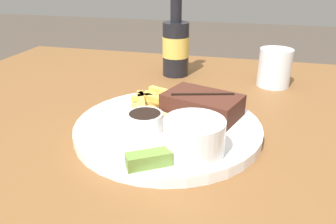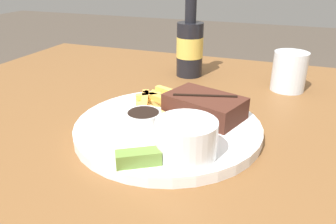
{
  "view_description": "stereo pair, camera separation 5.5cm",
  "coord_description": "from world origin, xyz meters",
  "px_view_note": "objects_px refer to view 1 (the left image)",
  "views": [
    {
      "loc": [
        0.12,
        -0.48,
        1.01
      ],
      "look_at": [
        0.0,
        0.0,
        0.78
      ],
      "focal_mm": 35.0,
      "sensor_mm": 36.0,
      "label": 1
    },
    {
      "loc": [
        0.17,
        -0.47,
        1.01
      ],
      "look_at": [
        0.0,
        0.0,
        0.78
      ],
      "focal_mm": 35.0,
      "sensor_mm": 36.0,
      "label": 2
    }
  ],
  "objects_px": {
    "pickle_spear": "(149,159)",
    "steak_portion": "(202,105)",
    "beer_bottle": "(176,45)",
    "coleslaw_cup": "(194,135)",
    "dinner_plate": "(168,127)",
    "drinking_glass": "(275,68)",
    "dipping_sauce_cup": "(145,121)",
    "fork_utensil": "(131,110)"
  },
  "relations": [
    {
      "from": "steak_portion",
      "to": "coleslaw_cup",
      "type": "bearing_deg",
      "value": -86.24
    },
    {
      "from": "steak_portion",
      "to": "dinner_plate",
      "type": "bearing_deg",
      "value": -136.41
    },
    {
      "from": "steak_portion",
      "to": "fork_utensil",
      "type": "distance_m",
      "value": 0.13
    },
    {
      "from": "pickle_spear",
      "to": "drinking_glass",
      "type": "bearing_deg",
      "value": 67.51
    },
    {
      "from": "fork_utensil",
      "to": "coleslaw_cup",
      "type": "bearing_deg",
      "value": -19.37
    },
    {
      "from": "steak_portion",
      "to": "dipping_sauce_cup",
      "type": "height_order",
      "value": "steak_portion"
    },
    {
      "from": "drinking_glass",
      "to": "fork_utensil",
      "type": "bearing_deg",
      "value": -134.84
    },
    {
      "from": "beer_bottle",
      "to": "drinking_glass",
      "type": "height_order",
      "value": "beer_bottle"
    },
    {
      "from": "coleslaw_cup",
      "to": "dipping_sauce_cup",
      "type": "bearing_deg",
      "value": 149.7
    },
    {
      "from": "fork_utensil",
      "to": "beer_bottle",
      "type": "distance_m",
      "value": 0.3
    },
    {
      "from": "dinner_plate",
      "to": "pickle_spear",
      "type": "height_order",
      "value": "pickle_spear"
    },
    {
      "from": "steak_portion",
      "to": "fork_utensil",
      "type": "height_order",
      "value": "steak_portion"
    },
    {
      "from": "beer_bottle",
      "to": "dinner_plate",
      "type": "bearing_deg",
      "value": -79.29
    },
    {
      "from": "dinner_plate",
      "to": "pickle_spear",
      "type": "bearing_deg",
      "value": -86.92
    },
    {
      "from": "coleslaw_cup",
      "to": "pickle_spear",
      "type": "distance_m",
      "value": 0.07
    },
    {
      "from": "dipping_sauce_cup",
      "to": "coleslaw_cup",
      "type": "bearing_deg",
      "value": -30.3
    },
    {
      "from": "coleslaw_cup",
      "to": "drinking_glass",
      "type": "xyz_separation_m",
      "value": [
        0.12,
        0.38,
        -0.0
      ]
    },
    {
      "from": "fork_utensil",
      "to": "drinking_glass",
      "type": "xyz_separation_m",
      "value": [
        0.26,
        0.26,
        0.02
      ]
    },
    {
      "from": "steak_portion",
      "to": "beer_bottle",
      "type": "height_order",
      "value": "beer_bottle"
    },
    {
      "from": "dinner_plate",
      "to": "dipping_sauce_cup",
      "type": "bearing_deg",
      "value": -131.01
    },
    {
      "from": "coleslaw_cup",
      "to": "dinner_plate",
      "type": "bearing_deg",
      "value": 124.59
    },
    {
      "from": "pickle_spear",
      "to": "beer_bottle",
      "type": "height_order",
      "value": "beer_bottle"
    },
    {
      "from": "drinking_glass",
      "to": "dipping_sauce_cup",
      "type": "bearing_deg",
      "value": -123.08
    },
    {
      "from": "steak_portion",
      "to": "drinking_glass",
      "type": "distance_m",
      "value": 0.28
    },
    {
      "from": "fork_utensil",
      "to": "beer_bottle",
      "type": "height_order",
      "value": "beer_bottle"
    },
    {
      "from": "coleslaw_cup",
      "to": "pickle_spear",
      "type": "bearing_deg",
      "value": -138.27
    },
    {
      "from": "dinner_plate",
      "to": "drinking_glass",
      "type": "xyz_separation_m",
      "value": [
        0.18,
        0.29,
        0.04
      ]
    },
    {
      "from": "dinner_plate",
      "to": "pickle_spear",
      "type": "distance_m",
      "value": 0.13
    },
    {
      "from": "pickle_spear",
      "to": "drinking_glass",
      "type": "relative_size",
      "value": 0.72
    },
    {
      "from": "pickle_spear",
      "to": "steak_portion",
      "type": "bearing_deg",
      "value": 76.5
    },
    {
      "from": "fork_utensil",
      "to": "drinking_glass",
      "type": "distance_m",
      "value": 0.37
    },
    {
      "from": "dipping_sauce_cup",
      "to": "pickle_spear",
      "type": "height_order",
      "value": "dipping_sauce_cup"
    },
    {
      "from": "coleslaw_cup",
      "to": "pickle_spear",
      "type": "xyz_separation_m",
      "value": [
        -0.05,
        -0.05,
        -0.02
      ]
    },
    {
      "from": "dinner_plate",
      "to": "drinking_glass",
      "type": "bearing_deg",
      "value": 57.95
    },
    {
      "from": "beer_bottle",
      "to": "fork_utensil",
      "type": "bearing_deg",
      "value": -93.57
    },
    {
      "from": "dinner_plate",
      "to": "drinking_glass",
      "type": "relative_size",
      "value": 3.58
    },
    {
      "from": "coleslaw_cup",
      "to": "dipping_sauce_cup",
      "type": "relative_size",
      "value": 1.49
    },
    {
      "from": "steak_portion",
      "to": "beer_bottle",
      "type": "distance_m",
      "value": 0.3
    },
    {
      "from": "dipping_sauce_cup",
      "to": "drinking_glass",
      "type": "distance_m",
      "value": 0.39
    },
    {
      "from": "dipping_sauce_cup",
      "to": "drinking_glass",
      "type": "bearing_deg",
      "value": 56.92
    },
    {
      "from": "pickle_spear",
      "to": "coleslaw_cup",
      "type": "bearing_deg",
      "value": 41.73
    },
    {
      "from": "dipping_sauce_cup",
      "to": "pickle_spear",
      "type": "bearing_deg",
      "value": -69.55
    }
  ]
}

